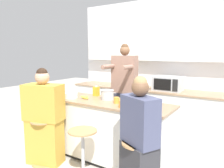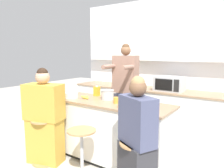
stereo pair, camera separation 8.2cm
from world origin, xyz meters
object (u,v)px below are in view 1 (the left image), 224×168
(coffee_cup_near, at_px, (122,104))
(coffee_cup_far, at_px, (116,100))
(person_cooking, at_px, (124,95))
(person_seated_near, at_px, (139,146))
(potted_plant, at_px, (117,79))
(kitchen_island, at_px, (110,131))
(juice_carton, at_px, (96,91))
(bar_stool_center, at_px, (83,153))
(cooking_pot, at_px, (107,95))
(microwave, at_px, (168,83))
(person_wrapped_blanket, at_px, (44,120))
(bar_stool_leftmost, at_px, (44,140))
(fruit_bowl, at_px, (71,95))
(banana_bunch, at_px, (85,97))

(coffee_cup_near, xyz_separation_m, coffee_cup_far, (-0.18, 0.17, -0.00))
(person_cooking, bearing_deg, person_seated_near, -59.78)
(person_seated_near, relative_size, potted_plant, 5.20)
(kitchen_island, relative_size, juice_carton, 11.23)
(bar_stool_center, bearing_deg, cooking_pot, 98.49)
(cooking_pot, bearing_deg, coffee_cup_far, -29.47)
(microwave, bearing_deg, person_wrapped_blanket, -121.01)
(person_seated_near, bearing_deg, microwave, 127.73)
(cooking_pot, distance_m, microwave, 1.35)
(bar_stool_leftmost, bearing_deg, microwave, 59.22)
(bar_stool_center, distance_m, person_cooking, 1.39)
(fruit_bowl, xyz_separation_m, coffee_cup_near, (0.98, -0.09, 0.01))
(person_cooking, height_order, coffee_cup_far, person_cooking)
(person_seated_near, bearing_deg, bar_stool_center, -150.63)
(bar_stool_center, relative_size, coffee_cup_far, 5.96)
(bar_stool_center, relative_size, potted_plant, 2.47)
(cooking_pot, relative_size, fruit_bowl, 1.44)
(fruit_bowl, height_order, microwave, microwave)
(bar_stool_leftmost, xyz_separation_m, potted_plant, (0.02, 1.99, 0.70))
(person_wrapped_blanket, distance_m, fruit_bowl, 0.55)
(kitchen_island, distance_m, person_seated_near, 0.97)
(person_cooking, relative_size, microwave, 3.42)
(bar_stool_leftmost, relative_size, banana_bunch, 4.06)
(cooking_pot, height_order, juice_carton, juice_carton)
(bar_stool_leftmost, height_order, bar_stool_center, same)
(bar_stool_center, relative_size, person_seated_near, 0.47)
(person_seated_near, bearing_deg, juice_carton, 172.87)
(bar_stool_leftmost, relative_size, coffee_cup_far, 5.96)
(cooking_pot, height_order, coffee_cup_far, cooking_pot)
(cooking_pot, bearing_deg, potted_plant, 115.59)
(kitchen_island, bearing_deg, juice_carton, 151.11)
(person_cooking, height_order, cooking_pot, person_cooking)
(bar_stool_leftmost, bearing_deg, juice_carton, 68.19)
(person_cooking, height_order, person_seated_near, person_cooking)
(juice_carton, bearing_deg, bar_stool_leftmost, -111.81)
(banana_bunch, bearing_deg, potted_plant, 102.02)
(bar_stool_center, xyz_separation_m, person_seated_near, (0.77, 0.03, 0.27))
(person_cooking, distance_m, person_wrapped_blanket, 1.41)
(banana_bunch, distance_m, microwave, 1.63)
(fruit_bowl, bearing_deg, microwave, 54.32)
(person_cooking, height_order, banana_bunch, person_cooking)
(person_wrapped_blanket, bearing_deg, potted_plant, 73.15)
(bar_stool_leftmost, distance_m, potted_plant, 2.11)
(kitchen_island, height_order, coffee_cup_near, coffee_cup_near)
(bar_stool_center, height_order, person_cooking, person_cooking)
(bar_stool_leftmost, height_order, coffee_cup_near, coffee_cup_near)
(coffee_cup_far, bearing_deg, juice_carton, 154.08)
(kitchen_island, distance_m, person_cooking, 0.81)
(cooking_pot, relative_size, coffee_cup_far, 2.64)
(bar_stool_leftmost, xyz_separation_m, person_cooking, (0.61, 1.27, 0.52))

